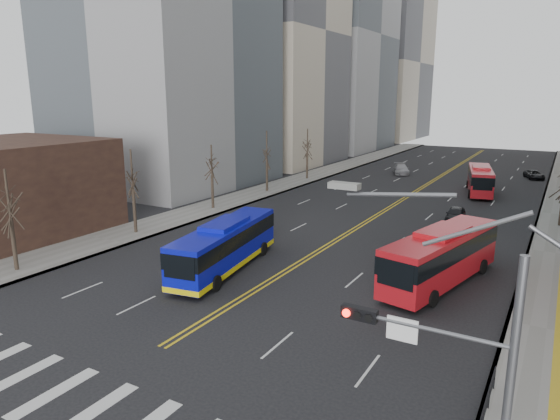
# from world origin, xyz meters

# --- Properties ---
(ground) EXTENTS (220.00, 220.00, 0.00)m
(ground) POSITION_xyz_m (0.00, 0.00, 0.00)
(ground) COLOR black
(sidewalk_left) EXTENTS (5.00, 130.00, 0.15)m
(sidewalk_left) POSITION_xyz_m (-16.50, 45.00, 0.07)
(sidewalk_left) COLOR gray
(sidewalk_left) RESTS_ON ground
(crosswalk) EXTENTS (26.70, 4.00, 0.01)m
(crosswalk) POSITION_xyz_m (0.00, 0.00, 0.01)
(crosswalk) COLOR silver
(crosswalk) RESTS_ON ground
(centerline) EXTENTS (0.55, 100.00, 0.01)m
(centerline) POSITION_xyz_m (0.00, 55.00, 0.01)
(centerline) COLOR gold
(centerline) RESTS_ON ground
(office_towers) EXTENTS (83.00, 134.00, 58.00)m
(office_towers) POSITION_xyz_m (0.12, 68.51, 23.92)
(office_towers) COLOR gray
(office_towers) RESTS_ON ground
(signal_mast) EXTENTS (5.37, 0.37, 9.39)m
(signal_mast) POSITION_xyz_m (13.77, 2.00, 4.86)
(signal_mast) COLOR slate
(signal_mast) RESTS_ON ground
(pedestrian_railing) EXTENTS (0.06, 6.06, 1.02)m
(pedestrian_railing) POSITION_xyz_m (14.30, 6.00, 0.82)
(pedestrian_railing) COLOR black
(pedestrian_railing) RESTS_ON sidewalk_right
(street_trees) EXTENTS (35.20, 47.20, 7.60)m
(street_trees) POSITION_xyz_m (-7.18, 34.55, 4.87)
(street_trees) COLOR #2D251B
(street_trees) RESTS_ON ground
(blue_bus) EXTENTS (4.33, 12.02, 3.43)m
(blue_bus) POSITION_xyz_m (-3.83, 15.53, 1.80)
(blue_bus) COLOR #0C12BC
(blue_bus) RESTS_ON ground
(red_bus_near) EXTENTS (5.16, 11.82, 3.64)m
(red_bus_near) POSITION_xyz_m (9.67, 20.14, 2.03)
(red_bus_near) COLOR red
(red_bus_near) RESTS_ON ground
(red_bus_far) EXTENTS (4.57, 11.01, 3.42)m
(red_bus_far) POSITION_xyz_m (7.05, 53.10, 1.90)
(red_bus_far) COLOR red
(red_bus_far) RESTS_ON ground
(car_white) EXTENTS (2.52, 4.72, 1.48)m
(car_white) POSITION_xyz_m (-7.59, 24.12, 0.74)
(car_white) COLOR silver
(car_white) RESTS_ON ground
(car_dark_mid) EXTENTS (2.01, 4.24, 1.40)m
(car_dark_mid) POSITION_xyz_m (7.31, 37.29, 0.70)
(car_dark_mid) COLOR black
(car_dark_mid) RESTS_ON ground
(car_silver) EXTENTS (3.86, 5.57, 1.50)m
(car_silver) POSITION_xyz_m (-5.78, 63.60, 0.75)
(car_silver) COLOR #99999E
(car_silver) RESTS_ON ground
(car_dark_far) EXTENTS (3.32, 4.74, 1.20)m
(car_dark_far) POSITION_xyz_m (12.15, 68.71, 0.60)
(car_dark_far) COLOR black
(car_dark_far) RESTS_ON ground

